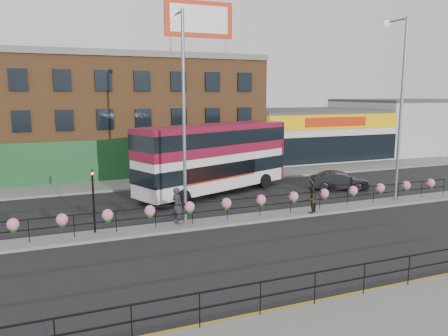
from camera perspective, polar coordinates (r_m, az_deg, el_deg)
name	(u,v)px	position (r m, az deg, el deg)	size (l,w,h in m)	color
ground	(244,220)	(24.64, 2.60, -6.84)	(120.00, 120.00, 0.00)	black
south_pavement	(404,322)	(15.30, 22.45, -18.07)	(60.00, 4.00, 0.15)	slate
north_pavement	(183,180)	(35.59, -5.38, -1.57)	(60.00, 4.00, 0.15)	slate
median	(244,219)	(24.62, 2.60, -6.67)	(60.00, 1.60, 0.15)	slate
yellow_line_inner	(356,293)	(16.86, 16.82, -15.32)	(60.00, 0.10, 0.01)	gold
yellow_line_outer	(359,295)	(16.73, 17.21, -15.54)	(60.00, 0.10, 0.01)	gold
brick_building	(116,114)	(41.91, -13.90, 6.86)	(25.00, 12.21, 10.30)	brown
supermarket	(302,133)	(48.97, 10.15, 4.46)	(15.00, 12.25, 5.30)	silver
warehouse_east	(405,125)	(58.14, 22.62, 5.17)	(14.50, 12.00, 6.30)	#ACACA7
billboard	(199,19)	(38.99, -3.29, 18.81)	(6.00, 0.29, 4.40)	red
median_railing	(244,202)	(24.37, 2.62, -4.48)	(30.04, 0.56, 1.23)	black
south_railing	(315,281)	(15.08, 11.82, -14.21)	(20.04, 0.05, 1.12)	black
double_decker_bus	(215,151)	(30.64, -1.23, 2.18)	(12.24, 7.14, 4.88)	silver
car	(339,181)	(33.27, 14.84, -1.59)	(4.34, 2.88, 1.35)	black
pedestrian_a	(177,206)	(23.39, -6.14, -4.90)	(0.71, 0.85, 1.98)	#292B32
pedestrian_b	(311,199)	(25.90, 11.31, -4.04)	(0.97, 0.92, 1.59)	black
lamp_column_west	(182,100)	(22.91, -5.49, 8.88)	(0.40, 1.94, 11.06)	slate
lamp_column_east	(399,94)	(29.90, 21.84, 8.94)	(0.41, 2.02, 11.51)	slate
traffic_light_median	(93,187)	(22.44, -16.76, -2.41)	(0.15, 0.28, 3.65)	black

